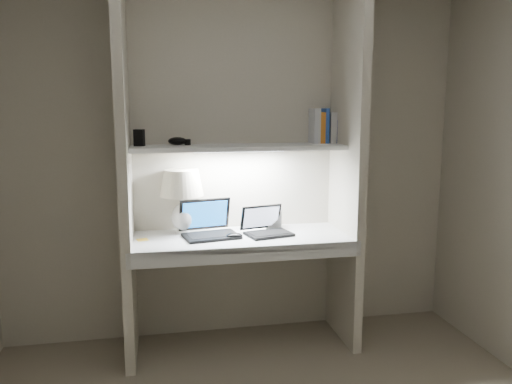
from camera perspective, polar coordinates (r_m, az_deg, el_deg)
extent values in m
cube|color=beige|center=(3.50, -2.48, 3.70)|extent=(3.20, 0.01, 2.50)
cube|color=beige|center=(3.20, -14.78, 2.85)|extent=(0.06, 0.55, 2.50)
cube|color=beige|center=(3.43, 10.41, 3.43)|extent=(0.06, 0.55, 2.50)
cube|color=white|center=(3.32, -1.70, -5.38)|extent=(1.40, 0.55, 0.04)
cube|color=silver|center=(3.08, -0.89, -7.13)|extent=(1.46, 0.03, 0.10)
cube|color=silver|center=(3.32, -2.02, 5.12)|extent=(1.40, 0.36, 0.03)
cube|color=white|center=(3.32, -2.02, 4.74)|extent=(0.60, 0.04, 0.02)
cylinder|color=white|center=(3.44, -8.37, -4.45)|extent=(0.11, 0.11, 0.02)
ellipsoid|color=white|center=(3.42, -8.41, -2.85)|extent=(0.15, 0.15, 0.18)
cylinder|color=white|center=(3.40, -8.45, -1.07)|extent=(0.02, 0.02, 0.08)
sphere|color=#FFD899|center=(3.38, -8.48, 0.24)|extent=(0.04, 0.04, 0.04)
cube|color=black|center=(3.29, -5.13, -5.04)|extent=(0.39, 0.30, 0.02)
cube|color=black|center=(3.29, -5.14, -4.88)|extent=(0.32, 0.22, 0.00)
cube|color=black|center=(3.40, -5.90, -2.54)|extent=(0.36, 0.13, 0.22)
cube|color=#1B7BEC|center=(3.40, -5.86, -2.56)|extent=(0.31, 0.11, 0.18)
cube|color=black|center=(3.33, 1.50, -4.83)|extent=(0.33, 0.27, 0.02)
cube|color=black|center=(3.33, 1.50, -4.67)|extent=(0.27, 0.20, 0.00)
cube|color=black|center=(3.42, 0.56, -2.86)|extent=(0.30, 0.13, 0.17)
cube|color=silver|center=(3.41, 0.61, -2.88)|extent=(0.26, 0.10, 0.14)
cube|color=silver|center=(3.51, 1.95, -2.95)|extent=(0.11, 0.08, 0.15)
ellipsoid|color=black|center=(3.24, -2.50, -5.04)|extent=(0.11, 0.07, 0.04)
torus|color=black|center=(3.32, 1.77, -4.93)|extent=(0.14, 0.14, 0.01)
cube|color=yellow|center=(3.30, -12.85, -5.34)|extent=(0.09, 0.09, 0.00)
cube|color=white|center=(3.61, 9.56, 7.28)|extent=(0.04, 0.16, 0.22)
cube|color=navy|center=(3.60, 9.10, 7.50)|extent=(0.04, 0.16, 0.24)
cube|color=#BCBBB7|center=(3.59, 8.49, 7.30)|extent=(0.04, 0.16, 0.21)
cube|color=#264CA6|center=(3.57, 7.76, 7.52)|extent=(0.03, 0.16, 0.24)
cube|color=orange|center=(3.56, 7.28, 7.31)|extent=(0.04, 0.16, 0.21)
cube|color=silver|center=(3.55, 6.67, 7.53)|extent=(0.04, 0.16, 0.24)
cube|color=black|center=(3.31, -13.21, 6.05)|extent=(0.07, 0.06, 0.11)
ellipsoid|color=black|center=(3.34, -8.97, 5.77)|extent=(0.14, 0.11, 0.05)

